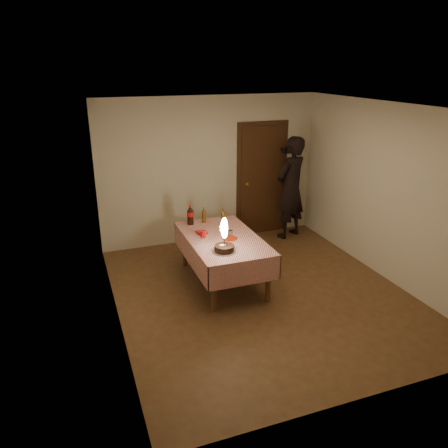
{
  "coord_description": "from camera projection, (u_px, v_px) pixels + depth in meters",
  "views": [
    {
      "loc": [
        -2.39,
        -5.01,
        3.11
      ],
      "look_at": [
        -0.4,
        0.47,
        0.95
      ],
      "focal_mm": 35.0,
      "sensor_mm": 36.0,
      "label": 1
    }
  ],
  "objects": [
    {
      "name": "cola_bottle",
      "position": [
        190.0,
        215.0,
        6.8
      ],
      "size": [
        0.1,
        0.1,
        0.32
      ],
      "color": "black",
      "rests_on": "dining_table"
    },
    {
      "name": "amber_bottle_right",
      "position": [
        223.0,
        216.0,
        6.84
      ],
      "size": [
        0.06,
        0.06,
        0.25
      ],
      "color": "#56370E",
      "rests_on": "dining_table"
    },
    {
      "name": "room_shell",
      "position": [
        265.0,
        180.0,
        5.77
      ],
      "size": [
        4.04,
        4.54,
        2.62
      ],
      "color": "beige",
      "rests_on": "ground"
    },
    {
      "name": "clear_cup",
      "position": [
        230.0,
        233.0,
        6.37
      ],
      "size": [
        0.07,
        0.07,
        0.09
      ],
      "primitive_type": "cylinder",
      "color": "silver",
      "rests_on": "dining_table"
    },
    {
      "name": "ground",
      "position": [
        261.0,
        293.0,
        6.26
      ],
      "size": [
        4.0,
        4.5,
        0.01
      ],
      "primitive_type": "cube",
      "color": "brown",
      "rests_on": "ground"
    },
    {
      "name": "red_plate",
      "position": [
        230.0,
        238.0,
        6.3
      ],
      "size": [
        0.22,
        0.22,
        0.01
      ],
      "primitive_type": "cylinder",
      "color": "#B4270C",
      "rests_on": "dining_table"
    },
    {
      "name": "birthday_cake",
      "position": [
        224.0,
        243.0,
        5.83
      ],
      "size": [
        0.33,
        0.33,
        0.48
      ],
      "color": "white",
      "rests_on": "dining_table"
    },
    {
      "name": "napkin_stack",
      "position": [
        202.0,
        232.0,
        6.5
      ],
      "size": [
        0.15,
        0.15,
        0.02
      ],
      "primitive_type": "cube",
      "color": "#B51418",
      "rests_on": "dining_table"
    },
    {
      "name": "amber_bottle_left",
      "position": [
        204.0,
        215.0,
        6.9
      ],
      "size": [
        0.06,
        0.06,
        0.25
      ],
      "color": "#56370E",
      "rests_on": "dining_table"
    },
    {
      "name": "photographer",
      "position": [
        291.0,
        188.0,
        8.02
      ],
      "size": [
        0.82,
        0.7,
        1.89
      ],
      "color": "black",
      "rests_on": "ground"
    },
    {
      "name": "dining_table",
      "position": [
        223.0,
        244.0,
        6.37
      ],
      "size": [
        1.02,
        1.72,
        0.72
      ],
      "color": "brown",
      "rests_on": "ground"
    },
    {
      "name": "red_cup",
      "position": [
        203.0,
        234.0,
        6.33
      ],
      "size": [
        0.08,
        0.08,
        0.1
      ],
      "primitive_type": "cylinder",
      "color": "red",
      "rests_on": "dining_table"
    }
  ]
}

